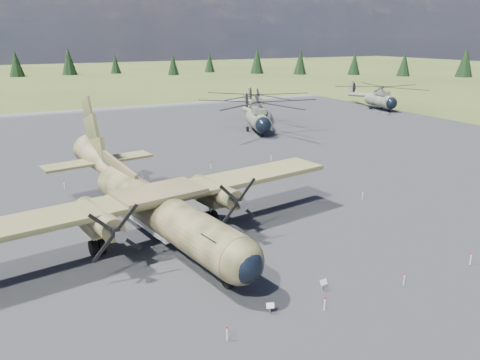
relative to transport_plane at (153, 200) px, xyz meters
name	(u,v)px	position (x,y,z in m)	size (l,w,h in m)	color
ground	(199,231)	(3.38, -0.66, -2.87)	(500.00, 500.00, 0.00)	brown
apron	(160,194)	(3.38, 9.34, -2.87)	(120.00, 120.00, 0.04)	#56575B
transport_plane	(153,200)	(0.00, 0.00, 0.00)	(30.34, 27.33, 9.99)	#343E21
helicopter_near	(258,110)	(26.41, 31.29, 0.68)	(24.65, 25.05, 5.01)	#67685A
helicopter_mid	(258,101)	(31.84, 41.11, 0.55)	(24.30, 24.30, 4.82)	#67685A
helicopter_far	(381,93)	(60.53, 40.86, 0.57)	(21.51, 23.58, 4.85)	#67685A
info_placard_left	(270,307)	(2.50, -13.08, -2.42)	(0.47, 0.31, 0.68)	gray
info_placard_right	(323,283)	(6.60, -12.40, -2.38)	(0.49, 0.25, 0.74)	gray
barrier_fence	(194,226)	(2.92, -0.73, -2.36)	(33.12, 29.62, 0.85)	silver
treeline	(113,168)	(-2.02, 3.41, 1.92)	(340.69, 337.72, 10.99)	black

